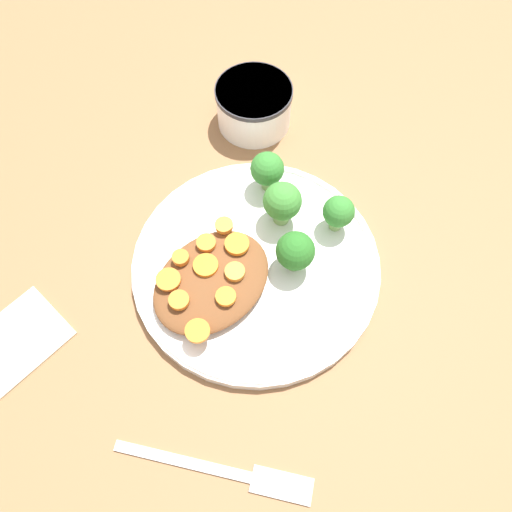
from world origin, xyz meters
The scene contains 20 objects.
ground_plane centered at (0.00, 0.00, 0.00)m, with size 4.00×4.00×0.00m, color #8C603D.
plate centered at (0.00, 0.00, 0.01)m, with size 0.28×0.28×0.02m.
dip_bowl centered at (0.16, 0.15, 0.03)m, with size 0.10×0.10×0.06m.
stew_mound centered at (-0.05, 0.02, 0.03)m, with size 0.14×0.11×0.02m, color brown.
broccoli_floret_0 centered at (0.10, -0.03, 0.04)m, with size 0.04×0.04×0.05m.
broccoli_floret_1 centered at (0.08, 0.06, 0.05)m, with size 0.04×0.04×0.05m.
broccoli_floret_2 centered at (0.03, -0.03, 0.05)m, with size 0.04×0.04×0.05m.
broccoli_floret_3 centered at (0.06, 0.02, 0.05)m, with size 0.04×0.04×0.06m.
carrot_slice_0 centered at (-0.01, 0.02, 0.04)m, with size 0.03×0.03×0.01m, color orange.
carrot_slice_1 centered at (-0.09, 0.04, 0.04)m, with size 0.03×0.03×0.00m, color orange.
carrot_slice_2 centered at (-0.06, 0.05, 0.04)m, with size 0.02×0.02×0.01m, color orange.
carrot_slice_3 centered at (-0.05, 0.03, 0.04)m, with size 0.03×0.03×0.00m, color orange.
carrot_slice_4 centered at (-0.10, -0.02, 0.04)m, with size 0.03×0.03×0.00m, color orange.
carrot_slice_5 centered at (-0.03, 0.00, 0.04)m, with size 0.02×0.02×0.01m, color orange.
carrot_slice_6 centered at (-0.09, 0.02, 0.04)m, with size 0.02×0.02×0.01m, color orange.
carrot_slice_7 centered at (-0.06, -0.01, 0.04)m, with size 0.02×0.02×0.00m, color orange.
carrot_slice_8 centered at (0.00, 0.05, 0.04)m, with size 0.02×0.02×0.01m, color orange.
carrot_slice_9 centered at (-0.03, 0.05, 0.04)m, with size 0.02×0.02×0.01m, color orange.
fork centered at (-0.17, -0.13, 0.00)m, with size 0.11×0.17×0.01m.
napkin centered at (-0.25, 0.12, 0.00)m, with size 0.12×0.08×0.01m.
Camera 1 is at (-0.18, -0.17, 0.51)m, focal length 35.00 mm.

